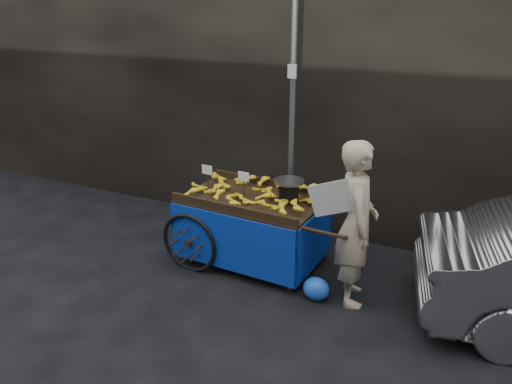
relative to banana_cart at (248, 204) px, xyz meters
The scene contains 6 objects.
ground 0.91m from the banana_cart, 100.35° to the right, with size 80.00×80.00×0.00m, color black.
building_wall 2.79m from the banana_cart, 81.73° to the left, with size 13.50×2.00×5.00m.
street_pole 1.51m from the banana_cart, 75.81° to the left, with size 0.12×0.10×4.00m.
banana_cart is the anchor object (origin of this frame).
vendor 1.53m from the banana_cart, 11.66° to the right, with size 0.86×0.81×1.92m.
plastic_bag 1.41m from the banana_cart, 24.50° to the right, with size 0.31×0.25×0.28m, color blue.
Camera 1 is at (2.71, -4.90, 3.29)m, focal length 35.00 mm.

